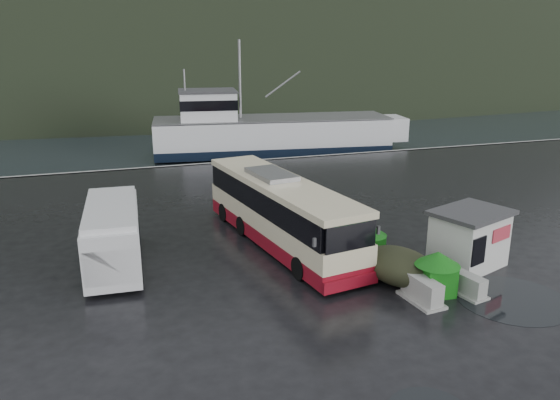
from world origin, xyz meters
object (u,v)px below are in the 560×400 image
object	(u,v)px
waste_bin_left	(435,293)
jersey_barrier_a	(421,301)
jersey_barrier_b	(465,294)
waste_bin_right	(367,259)
dome_tent	(398,281)
coach_bus	(281,244)
white_van	(116,265)
fishing_trawler	(272,138)
ticket_kiosk	(466,266)

from	to	relation	value
waste_bin_left	jersey_barrier_a	size ratio (longest dim) A/B	0.91
jersey_barrier_a	jersey_barrier_b	bearing A→B (deg)	-0.13
waste_bin_right	jersey_barrier_b	bearing A→B (deg)	-64.19
jersey_barrier_a	dome_tent	bearing A→B (deg)	88.39
coach_bus	white_van	distance (m)	6.99
white_van	waste_bin_left	size ratio (longest dim) A/B	3.80
coach_bus	waste_bin_left	world-z (taller)	coach_bus
jersey_barrier_b	waste_bin_right	bearing A→B (deg)	115.81
jersey_barrier_b	fishing_trawler	bearing A→B (deg)	85.33
ticket_kiosk	jersey_barrier_a	size ratio (longest dim) A/B	1.69
jersey_barrier_b	waste_bin_left	bearing A→B (deg)	160.22
white_van	waste_bin_left	xyz separation A→B (m)	(10.72, -6.05, 0.00)
waste_bin_left	ticket_kiosk	distance (m)	3.12
waste_bin_right	fishing_trawler	distance (m)	28.36
waste_bin_right	ticket_kiosk	size ratio (longest dim) A/B	0.52
coach_bus	waste_bin_right	xyz separation A→B (m)	(2.84, -2.71, 0.00)
waste_bin_left	jersey_barrier_b	bearing A→B (deg)	-19.78
white_van	ticket_kiosk	world-z (taller)	white_van
dome_tent	fishing_trawler	distance (m)	30.58
white_van	waste_bin_right	world-z (taller)	white_van
ticket_kiosk	jersey_barrier_b	distance (m)	2.63
coach_bus	waste_bin_right	world-z (taller)	coach_bus
coach_bus	fishing_trawler	bearing A→B (deg)	64.37
white_van	waste_bin_left	world-z (taller)	white_van
dome_tent	ticket_kiosk	size ratio (longest dim) A/B	1.06
waste_bin_right	jersey_barrier_a	size ratio (longest dim) A/B	0.88
waste_bin_right	jersey_barrier_a	bearing A→B (deg)	-88.38
jersey_barrier_b	fishing_trawler	xyz separation A→B (m)	(2.61, 31.94, 0.00)
waste_bin_left	fishing_trawler	world-z (taller)	fishing_trawler
ticket_kiosk	fishing_trawler	size ratio (longest dim) A/B	0.12
coach_bus	dome_tent	xyz separation A→B (m)	(3.00, -4.98, 0.00)
coach_bus	dome_tent	world-z (taller)	coach_bus
coach_bus	white_van	size ratio (longest dim) A/B	1.80
white_van	jersey_barrier_b	world-z (taller)	white_van
white_van	waste_bin_left	bearing A→B (deg)	-26.87
jersey_barrier_a	coach_bus	bearing A→B (deg)	113.93
white_van	dome_tent	distance (m)	11.05
jersey_barrier_b	white_van	bearing A→B (deg)	151.34
white_van	waste_bin_right	bearing A→B (deg)	-11.55
dome_tent	ticket_kiosk	xyz separation A→B (m)	(3.31, 0.44, 0.00)
waste_bin_right	jersey_barrier_b	size ratio (longest dim) A/B	1.00
jersey_barrier_b	jersey_barrier_a	bearing A→B (deg)	179.87
fishing_trawler	dome_tent	bearing A→B (deg)	-90.74
jersey_barrier_a	fishing_trawler	distance (m)	32.24
dome_tent	waste_bin_right	bearing A→B (deg)	94.00
ticket_kiosk	jersey_barrier_a	world-z (taller)	ticket_kiosk
coach_bus	fishing_trawler	distance (m)	26.34
coach_bus	jersey_barrier_b	size ratio (longest dim) A/B	7.14
waste_bin_right	ticket_kiosk	distance (m)	3.92
white_van	fishing_trawler	distance (m)	29.28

